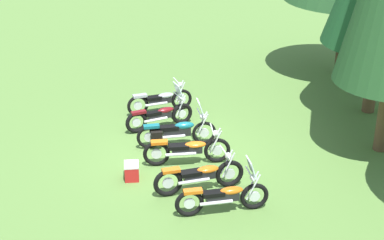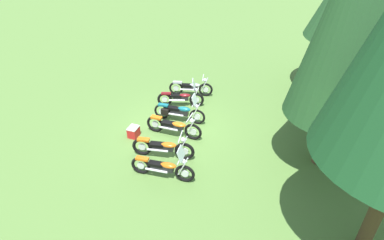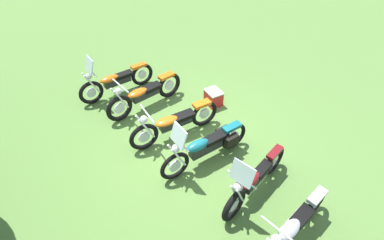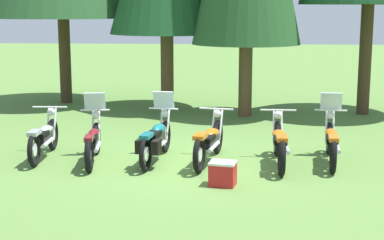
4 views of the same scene
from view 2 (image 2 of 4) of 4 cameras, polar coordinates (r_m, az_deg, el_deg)
The scene contains 8 objects.
ground_plane at distance 13.37m, azimuth -2.92°, elevation -1.48°, with size 80.00×80.00×0.00m, color #547A38.
motorcycle_0 at distance 15.61m, azimuth -0.16°, elevation 5.83°, with size 0.75×2.15×1.00m.
motorcycle_1 at distance 14.69m, azimuth -1.93°, elevation 3.97°, with size 0.61×2.15×1.35m.
motorcycle_2 at distance 13.58m, azimuth -2.39°, elevation 1.53°, with size 0.72×2.27×1.36m.
motorcycle_3 at distance 12.70m, azimuth -3.24°, elevation -1.13°, with size 0.77×2.33×1.01m.
motorcycle_4 at distance 11.63m, azimuth -5.14°, elevation -4.90°, with size 0.74×2.32×1.02m.
motorcycle_5 at distance 10.79m, azimuth -5.15°, elevation -8.40°, with size 0.67×2.24×1.35m.
picnic_cooler at distance 12.98m, azimuth -10.37°, elevation -2.08°, with size 0.52×0.45×0.43m.
Camera 2 is at (10.78, 2.32, 7.56)m, focal length 29.91 mm.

